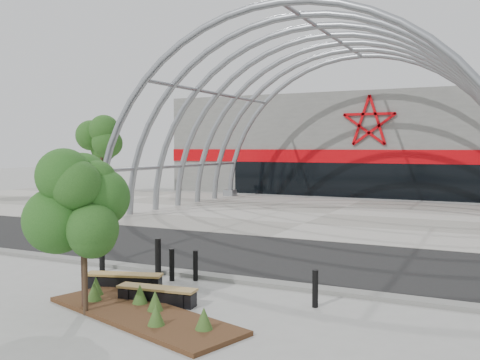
{
  "coord_description": "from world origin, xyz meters",
  "views": [
    {
      "loc": [
        8.51,
        -13.69,
        3.83
      ],
      "look_at": [
        0.0,
        4.0,
        2.6
      ],
      "focal_mm": 40.0,
      "sensor_mm": 36.0,
      "label": 1
    }
  ],
  "objects": [
    {
      "name": "vault_canopy",
      "position": [
        0.0,
        15.5,
        0.02
      ],
      "size": [
        20.8,
        15.8,
        20.36
      ],
      "color": "gray",
      "rests_on": "ground"
    },
    {
      "name": "bollard_2",
      "position": [
        0.23,
        -0.97,
        0.46
      ],
      "size": [
        0.15,
        0.15,
        0.92
      ],
      "primitive_type": "cylinder",
      "color": "black",
      "rests_on": "ground"
    },
    {
      "name": "arena_building",
      "position": [
        0.0,
        33.45,
        3.99
      ],
      "size": [
        34.0,
        15.24,
        8.0
      ],
      "color": "slate",
      "rests_on": "ground"
    },
    {
      "name": "bollard_0",
      "position": [
        -2.32,
        -0.94,
        0.53
      ],
      "size": [
        0.17,
        0.17,
        1.06
      ],
      "primitive_type": "cylinder",
      "color": "black",
      "rests_on": "ground"
    },
    {
      "name": "street_tree_1",
      "position": [
        0.16,
        -4.45,
        2.41
      ],
      "size": [
        1.42,
        1.42,
        3.35
      ],
      "color": "#332417",
      "rests_on": "ground"
    },
    {
      "name": "kerb",
      "position": [
        0.0,
        -0.25,
        0.06
      ],
      "size": [
        60.0,
        0.5,
        0.12
      ],
      "primitive_type": "cube",
      "color": "slate",
      "rests_on": "ground"
    },
    {
      "name": "bollard_3",
      "position": [
        0.83,
        -0.67,
        0.43
      ],
      "size": [
        0.14,
        0.14,
        0.86
      ],
      "primitive_type": "cylinder",
      "color": "black",
      "rests_on": "ground"
    },
    {
      "name": "bench_0",
      "position": [
        -0.42,
        -2.3,
        0.21
      ],
      "size": [
        2.09,
        1.04,
        0.43
      ],
      "color": "black",
      "rests_on": "ground"
    },
    {
      "name": "road",
      "position": [
        0.0,
        3.5,
        0.01
      ],
      "size": [
        140.0,
        7.0,
        0.02
      ],
      "primitive_type": "cube",
      "color": "black",
      "rests_on": "ground"
    },
    {
      "name": "bg_tree_0",
      "position": [
        -20.0,
        20.0,
        4.64
      ],
      "size": [
        3.0,
        3.0,
        6.45
      ],
      "color": "#302013",
      "rests_on": "ground"
    },
    {
      "name": "bollard_4",
      "position": [
        4.69,
        -1.62,
        0.45
      ],
      "size": [
        0.14,
        0.14,
        0.9
      ],
      "primitive_type": "cylinder",
      "color": "black",
      "rests_on": "ground"
    },
    {
      "name": "bollard_1",
      "position": [
        -0.43,
        -0.69,
        0.56
      ],
      "size": [
        0.18,
        0.18,
        1.13
      ],
      "primitive_type": "cylinder",
      "color": "black",
      "rests_on": "ground"
    },
    {
      "name": "ground",
      "position": [
        0.0,
        0.0,
        0.0
      ],
      "size": [
        140.0,
        140.0,
        0.0
      ],
      "primitive_type": "plane",
      "color": "#979691",
      "rests_on": "ground"
    },
    {
      "name": "forecourt",
      "position": [
        0.0,
        15.5,
        0.02
      ],
      "size": [
        60.0,
        17.0,
        0.04
      ],
      "primitive_type": "cube",
      "color": "gray",
      "rests_on": "ground"
    },
    {
      "name": "bench_1",
      "position": [
        1.14,
        -3.04,
        0.21
      ],
      "size": [
        2.05,
        0.68,
        0.42
      ],
      "color": "black",
      "rests_on": "ground"
    },
    {
      "name": "planting_bed",
      "position": [
        1.34,
        -3.97,
        0.13
      ],
      "size": [
        5.53,
        3.13,
        0.56
      ],
      "color": "#3E2616",
      "rests_on": "ground"
    },
    {
      "name": "street_tree_0",
      "position": [
        -0.12,
        -4.18,
        2.63
      ],
      "size": [
        1.61,
        1.61,
        3.66
      ],
      "color": "black",
      "rests_on": "ground"
    }
  ]
}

